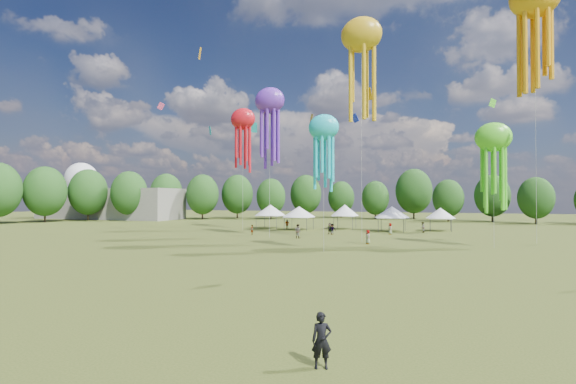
% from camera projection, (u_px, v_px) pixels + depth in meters
% --- Properties ---
extents(ground, '(300.00, 300.00, 0.00)m').
position_uv_depth(ground, '(196.00, 321.00, 18.39)').
color(ground, '#384416').
rests_on(ground, ground).
extents(observer_main, '(0.77, 0.63, 1.80)m').
position_uv_depth(observer_main, '(322.00, 340.00, 13.33)').
color(observer_main, black).
rests_on(observer_main, ground).
extents(spectator_near, '(1.13, 1.01, 1.92)m').
position_uv_depth(spectator_near, '(298.00, 231.00, 56.65)').
color(spectator_near, gray).
rests_on(spectator_near, ground).
extents(spectators_far, '(24.60, 20.11, 1.73)m').
position_uv_depth(spectators_far, '(347.00, 229.00, 62.78)').
color(spectators_far, gray).
rests_on(spectators_far, ground).
extents(festival_tents, '(34.44, 10.55, 4.38)m').
position_uv_depth(festival_tents, '(341.00, 211.00, 71.71)').
color(festival_tents, '#47474C').
rests_on(festival_tents, ground).
extents(show_kites, '(48.32, 26.22, 32.43)m').
position_uv_depth(show_kites, '(384.00, 82.00, 54.29)').
color(show_kites, purple).
rests_on(show_kites, ground).
extents(small_kites, '(77.73, 47.71, 46.51)m').
position_uv_depth(small_kites, '(354.00, 25.00, 59.62)').
color(small_kites, purple).
rests_on(small_kites, ground).
extents(treeline, '(201.57, 95.24, 13.43)m').
position_uv_depth(treeline, '(357.00, 193.00, 78.69)').
color(treeline, '#38281C').
rests_on(treeline, ground).
extents(hangar, '(40.00, 12.00, 8.00)m').
position_uv_depth(hangar, '(109.00, 204.00, 110.36)').
color(hangar, gray).
rests_on(hangar, ground).
extents(radome, '(9.00, 9.00, 16.00)m').
position_uv_depth(radome, '(81.00, 183.00, 121.46)').
color(radome, white).
rests_on(radome, ground).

